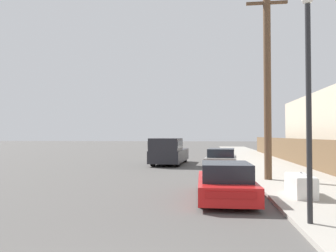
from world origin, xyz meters
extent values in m
cube|color=#9E998E|center=(5.30, 23.50, 0.06)|extent=(4.20, 63.00, 0.12)
cube|color=silver|center=(4.21, 8.50, 0.44)|extent=(0.64, 1.72, 0.64)
cube|color=white|center=(4.21, 8.50, 0.78)|extent=(0.62, 1.65, 0.03)
cube|color=#333335|center=(4.39, 9.03, 0.80)|extent=(0.03, 0.20, 0.02)
cube|color=gray|center=(4.22, 8.78, 0.80)|extent=(0.64, 0.08, 0.01)
cube|color=gray|center=(4.21, 8.25, 0.80)|extent=(0.64, 0.08, 0.01)
cube|color=red|center=(1.81, 8.29, 0.41)|extent=(1.80, 4.20, 0.53)
cube|color=black|center=(1.82, 7.91, 0.94)|extent=(1.52, 2.03, 0.53)
cube|color=#B21414|center=(1.85, 6.19, 0.51)|extent=(1.34, 0.06, 0.18)
cylinder|color=black|center=(1.05, 9.56, 0.33)|extent=(0.21, 0.67, 0.67)
cylinder|color=black|center=(2.53, 9.59, 0.33)|extent=(0.21, 0.67, 0.67)
cylinder|color=black|center=(1.10, 6.98, 0.33)|extent=(0.21, 0.67, 0.67)
cylinder|color=black|center=(2.58, 7.01, 0.33)|extent=(0.21, 0.67, 0.67)
cube|color=gray|center=(2.07, 17.74, 0.46)|extent=(2.13, 4.25, 0.63)
cube|color=black|center=(2.06, 17.58, 1.02)|extent=(1.72, 2.42, 0.49)
cube|color=#B21414|center=(1.89, 15.68, 0.57)|extent=(1.38, 0.15, 0.22)
cylinder|color=black|center=(1.41, 19.08, 0.33)|extent=(0.26, 0.67, 0.65)
cylinder|color=black|center=(2.95, 18.94, 0.33)|extent=(0.26, 0.67, 0.65)
cylinder|color=black|center=(1.19, 16.54, 0.33)|extent=(0.26, 0.67, 0.65)
cylinder|color=black|center=(2.73, 16.40, 0.33)|extent=(0.26, 0.67, 0.65)
cube|color=#232328|center=(-1.46, 20.84, 0.62)|extent=(2.36, 5.58, 0.82)
cube|color=#232328|center=(-1.55, 19.34, 1.45)|extent=(2.06, 2.57, 0.83)
cube|color=black|center=(-1.55, 19.34, 1.47)|extent=(2.09, 2.52, 0.46)
cylinder|color=black|center=(-0.71, 19.10, 0.43)|extent=(0.31, 0.87, 0.85)
cylinder|color=black|center=(-2.42, 19.20, 0.43)|extent=(0.31, 0.87, 0.85)
cylinder|color=black|center=(-0.50, 22.49, 0.43)|extent=(0.31, 0.87, 0.85)
cylinder|color=black|center=(-2.22, 22.59, 0.43)|extent=(0.31, 0.87, 0.85)
cylinder|color=brown|center=(3.90, 12.40, 4.50)|extent=(0.32, 0.32, 8.76)
cube|color=brown|center=(3.90, 12.40, 8.00)|extent=(1.80, 0.12, 0.12)
cylinder|color=#232326|center=(3.50, 5.10, 2.57)|extent=(0.12, 0.12, 4.91)
cube|color=brown|center=(7.25, 20.26, 0.98)|extent=(0.08, 36.67, 1.72)
camera|label=1|loc=(1.27, -2.52, 2.07)|focal=35.00mm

